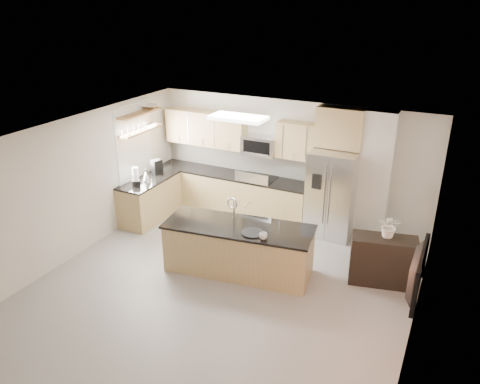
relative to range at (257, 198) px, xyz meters
The scene contains 27 objects.
floor 3.02m from the range, 78.39° to the right, with size 6.50×6.50×0.00m, color gray.
ceiling 3.66m from the range, 78.39° to the right, with size 6.00×6.50×0.02m, color silver.
wall_back 1.07m from the range, 28.76° to the left, with size 6.00×0.02×2.60m, color beige.
wall_front 6.25m from the range, 84.45° to the right, with size 6.00×0.02×2.60m, color beige.
wall_left 3.87m from the range, 129.41° to the right, with size 0.02×6.50×2.60m, color beige.
wall_right 4.71m from the range, 39.05° to the right, with size 0.02×6.50×2.60m, color beige.
back_counter 0.63m from the range, behind, with size 3.55×0.66×1.44m.
left_counter 2.33m from the range, 152.71° to the right, with size 0.66×1.50×0.92m.
range is the anchor object (origin of this frame).
upper_cabinets 1.53m from the range, 166.83° to the left, with size 3.50×0.33×0.75m.
microwave 1.16m from the range, 90.00° to the left, with size 0.76×0.40×0.40m.
refrigerator 1.71m from the range, ahead, with size 0.92×0.78×1.78m.
partition_column 2.56m from the range, ahead, with size 0.60×0.30×2.60m, color beige.
window 2.86m from the range, 155.75° to the right, with size 0.04×1.15×1.65m.
shelf_lower 2.86m from the range, 156.67° to the right, with size 0.30×1.20×0.04m, color olive.
shelf_upper 3.07m from the range, 156.67° to the right, with size 0.30×1.20×0.04m, color olive.
ceiling_fixture 2.48m from the range, 81.39° to the right, with size 1.00×0.50×0.06m, color white.
island 2.22m from the range, 74.10° to the right, with size 2.69×1.28×1.32m.
credenza 3.27m from the range, 25.38° to the right, with size 1.07×0.45×0.85m, color black.
cup 2.71m from the range, 63.70° to the right, with size 0.14×0.14×0.11m, color white.
platter 2.51m from the range, 67.56° to the right, with size 0.38×0.38×0.02m, color black.
blender 2.62m from the range, 144.48° to the right, with size 0.17×0.17×0.40m.
kettle 2.42m from the range, 149.48° to the right, with size 0.22×0.22×0.27m.
coffee_maker 2.29m from the range, 161.11° to the right, with size 0.24×0.26×0.32m.
bowl 3.01m from the range, 165.08° to the right, with size 0.41×0.41×0.10m, color silver.
flower_vase 3.34m from the range, 24.12° to the right, with size 0.54×0.47×0.60m, color white.
television 4.78m from the range, 41.64° to the right, with size 1.08×0.14×0.62m, color black.
Camera 1 is at (3.20, -5.65, 4.54)m, focal length 35.00 mm.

